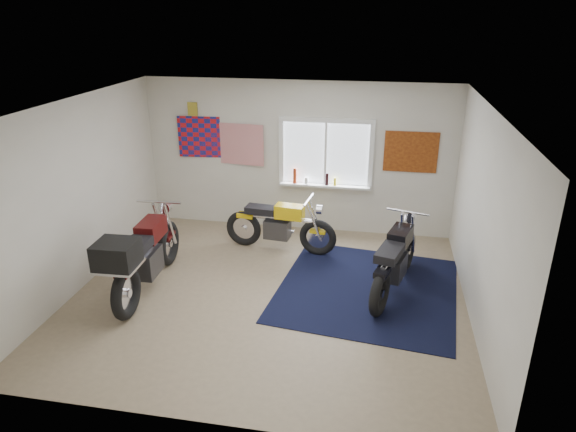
% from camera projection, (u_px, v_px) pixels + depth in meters
% --- Properties ---
extents(ground, '(5.50, 5.50, 0.00)m').
position_uv_depth(ground, '(269.00, 295.00, 7.35)').
color(ground, '#9E896B').
rests_on(ground, ground).
extents(room_shell, '(5.50, 5.50, 5.50)m').
position_uv_depth(room_shell, '(267.00, 187.00, 6.74)').
color(room_shell, white).
rests_on(room_shell, ground).
extents(navy_rug, '(2.79, 2.88, 0.01)m').
position_uv_depth(navy_rug, '(367.00, 289.00, 7.50)').
color(navy_rug, black).
rests_on(navy_rug, ground).
extents(window_assembly, '(1.66, 0.17, 1.26)m').
position_uv_depth(window_assembly, '(326.00, 158.00, 9.00)').
color(window_assembly, white).
rests_on(window_assembly, room_shell).
extents(oil_bottles, '(0.78, 0.07, 0.28)m').
position_uv_depth(oil_bottles, '(310.00, 178.00, 9.12)').
color(oil_bottles, maroon).
rests_on(oil_bottles, window_assembly).
extents(flag_display, '(1.60, 0.10, 1.17)m').
position_uv_depth(flag_display, '(193.00, 109.00, 9.12)').
color(flag_display, red).
rests_on(flag_display, room_shell).
extents(triumph_poster, '(0.90, 0.03, 0.70)m').
position_uv_depth(triumph_poster, '(411.00, 152.00, 8.70)').
color(triumph_poster, '#A54C14').
rests_on(triumph_poster, room_shell).
extents(yellow_triumph, '(1.94, 0.58, 0.98)m').
position_uv_depth(yellow_triumph, '(280.00, 226.00, 8.58)').
color(yellow_triumph, black).
rests_on(yellow_triumph, ground).
extents(black_chrome_bike, '(0.80, 2.02, 1.06)m').
position_uv_depth(black_chrome_bike, '(395.00, 261.00, 7.32)').
color(black_chrome_bike, black).
rests_on(black_chrome_bike, navy_rug).
extents(maroon_tourer, '(0.69, 2.28, 1.16)m').
position_uv_depth(maroon_tourer, '(142.00, 256.00, 7.17)').
color(maroon_tourer, black).
rests_on(maroon_tourer, ground).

